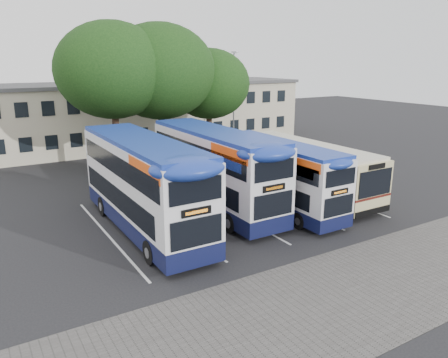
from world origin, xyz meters
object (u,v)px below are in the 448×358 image
object	(u,v)px
tree_right	(209,84)
bus_dd_left	(143,181)
lamp_post	(234,95)
tree_left	(112,70)
bus_dd_mid	(214,166)
bus_single	(304,166)
tree_mid	(160,72)
bus_dd_right	(279,173)

from	to	relation	value
tree_right	bus_dd_left	distance (m)	17.39
lamp_post	tree_left	xyz separation A→B (m)	(-12.32, -2.94, 2.51)
tree_right	bus_dd_mid	xyz separation A→B (m)	(-6.31, -11.89, -3.83)
tree_left	bus_single	distance (m)	15.45
lamp_post	bus_dd_mid	world-z (taller)	lamp_post
tree_left	tree_right	bearing A→B (deg)	4.94
tree_left	tree_mid	distance (m)	3.80
lamp_post	bus_dd_left	xyz separation A→B (m)	(-14.88, -15.17, -2.50)
bus_dd_right	bus_single	world-z (taller)	bus_dd_right
tree_left	tree_mid	world-z (taller)	tree_mid
bus_dd_left	bus_dd_right	size ratio (longest dim) A/B	1.20
tree_mid	tree_left	bearing A→B (deg)	-176.42
tree_mid	bus_single	world-z (taller)	tree_mid
lamp_post	tree_right	world-z (taller)	tree_right
tree_right	lamp_post	bearing A→B (deg)	29.48
bus_dd_right	bus_dd_mid	bearing A→B (deg)	148.06
tree_mid	bus_single	distance (m)	13.90
tree_right	bus_single	distance (m)	13.15
lamp_post	bus_dd_left	bearing A→B (deg)	-134.44
bus_dd_mid	bus_dd_right	distance (m)	3.68
tree_left	bus_dd_right	world-z (taller)	tree_left
tree_mid	bus_single	bearing A→B (deg)	-68.72
tree_left	bus_dd_mid	distance (m)	12.44
tree_mid	tree_right	bearing A→B (deg)	6.06
bus_dd_right	tree_mid	bearing A→B (deg)	96.06
lamp_post	tree_right	size ratio (longest dim) A/B	0.97
bus_dd_left	bus_dd_mid	bearing A→B (deg)	12.93
tree_mid	tree_right	size ratio (longest dim) A/B	1.20
bus_single	tree_left	bearing A→B (deg)	125.89
lamp_post	bus_dd_mid	size ratio (longest dim) A/B	0.82
tree_mid	bus_dd_left	xyz separation A→B (m)	(-6.35, -12.47, -4.86)
lamp_post	tree_mid	bearing A→B (deg)	-162.43
bus_dd_left	tree_left	bearing A→B (deg)	78.19
tree_mid	bus_dd_mid	bearing A→B (deg)	-98.41
lamp_post	bus_dd_left	size ratio (longest dim) A/B	0.80
bus_single	bus_dd_left	bearing A→B (deg)	-176.84
tree_left	bus_dd_mid	size ratio (longest dim) A/B	1.01
bus_dd_mid	bus_single	world-z (taller)	bus_dd_mid
tree_right	bus_dd_left	size ratio (longest dim) A/B	0.83
bus_dd_left	bus_dd_mid	distance (m)	4.79
bus_dd_mid	tree_left	bearing A→B (deg)	100.69
bus_dd_left	bus_dd_mid	size ratio (longest dim) A/B	1.02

